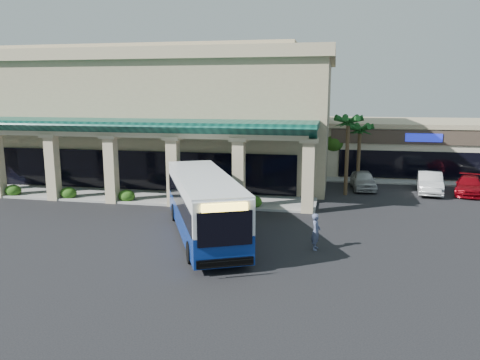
% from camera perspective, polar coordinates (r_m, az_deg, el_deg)
% --- Properties ---
extents(ground, '(110.00, 110.00, 0.00)m').
position_cam_1_polar(ground, '(26.52, -5.63, -6.05)').
color(ground, black).
extents(main_building, '(30.80, 14.80, 11.35)m').
position_cam_1_polar(main_building, '(43.21, -9.74, 7.94)').
color(main_building, tan).
rests_on(main_building, ground).
extents(arcade, '(30.00, 6.20, 5.70)m').
position_cam_1_polar(arcade, '(35.06, -15.01, 2.50)').
color(arcade, '#0A3D33').
rests_on(arcade, ground).
extents(strip_mall, '(22.50, 12.50, 4.90)m').
position_cam_1_polar(strip_mall, '(49.64, 23.60, 3.80)').
color(strip_mall, beige).
rests_on(strip_mall, ground).
extents(palm_0, '(2.40, 2.40, 6.60)m').
position_cam_1_polar(palm_0, '(35.53, 12.93, 3.43)').
color(palm_0, '#114116').
rests_on(palm_0, ground).
extents(palm_1, '(2.40, 2.40, 5.80)m').
position_cam_1_polar(palm_1, '(38.59, 14.29, 3.32)').
color(palm_1, '#114116').
rests_on(palm_1, ground).
extents(broadleaf_tree, '(2.60, 2.60, 4.81)m').
position_cam_1_polar(broadleaf_tree, '(43.57, 11.34, 3.59)').
color(broadleaf_tree, '#224C11').
rests_on(broadleaf_tree, ground).
extents(transit_bus, '(7.45, 11.86, 3.30)m').
position_cam_1_polar(transit_bus, '(24.92, -4.46, -3.20)').
color(transit_bus, navy).
rests_on(transit_bus, ground).
extents(pedestrian, '(0.50, 0.70, 1.80)m').
position_cam_1_polar(pedestrian, '(23.26, 9.24, -6.23)').
color(pedestrian, '#4E5778').
rests_on(pedestrian, ground).
extents(car_silver, '(2.10, 4.49, 1.49)m').
position_cam_1_polar(car_silver, '(38.36, 14.78, -0.01)').
color(car_silver, '#B6B6B6').
rests_on(car_silver, ground).
extents(car_white, '(2.27, 5.06, 1.61)m').
position_cam_1_polar(car_white, '(38.52, 22.12, -0.30)').
color(car_white, silver).
rests_on(car_white, ground).
extents(car_red, '(3.04, 4.95, 1.34)m').
position_cam_1_polar(car_red, '(39.29, 26.16, -0.62)').
color(car_red, maroon).
rests_on(car_red, ground).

